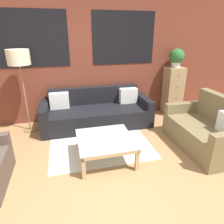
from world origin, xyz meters
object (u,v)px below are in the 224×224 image
at_px(coffee_table, 105,142).
at_px(drawer_cabinet, 173,91).
at_px(potted_plant, 177,57).
at_px(settee_vintage, 206,131).
at_px(floor_lamp, 19,61).
at_px(couch_dark, 97,113).

distance_m(coffee_table, drawer_cabinet, 2.58).
distance_m(drawer_cabinet, potted_plant, 0.82).
distance_m(settee_vintage, coffee_table, 1.81).
bearing_deg(drawer_cabinet, coffee_table, -142.64).
relative_size(settee_vintage, floor_lamp, 0.87).
height_order(coffee_table, drawer_cabinet, drawer_cabinet).
distance_m(floor_lamp, potted_plant, 3.37).
height_order(settee_vintage, drawer_cabinet, drawer_cabinet).
height_order(couch_dark, coffee_table, couch_dark).
bearing_deg(potted_plant, couch_dark, -173.37).
height_order(couch_dark, potted_plant, potted_plant).
bearing_deg(drawer_cabinet, potted_plant, 90.00).
bearing_deg(floor_lamp, drawer_cabinet, 2.92).
relative_size(coffee_table, drawer_cabinet, 0.75).
distance_m(couch_dark, potted_plant, 2.26).
height_order(settee_vintage, floor_lamp, floor_lamp).
bearing_deg(floor_lamp, settee_vintage, -24.73).
relative_size(settee_vintage, potted_plant, 3.36).
height_order(floor_lamp, drawer_cabinet, floor_lamp).
bearing_deg(floor_lamp, coffee_table, -46.29).
bearing_deg(drawer_cabinet, floor_lamp, -177.08).
distance_m(settee_vintage, potted_plant, 1.96).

